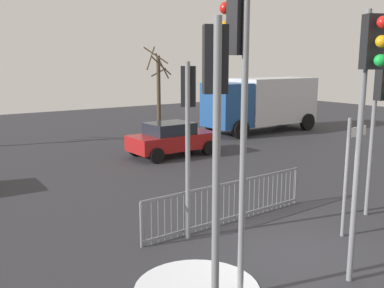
% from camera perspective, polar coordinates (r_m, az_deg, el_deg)
% --- Properties ---
extents(ground_plane, '(60.00, 60.00, 0.00)m').
position_cam_1_polar(ground_plane, '(9.81, 13.86, -13.99)').
color(ground_plane, '#2D2D33').
extents(traffic_light_rear_right, '(0.36, 0.56, 5.16)m').
position_cam_1_polar(traffic_light_rear_right, '(7.15, 6.07, 8.36)').
color(traffic_light_rear_right, slate).
rests_on(traffic_light_rear_right, ground).
extents(traffic_light_mid_right, '(0.45, 0.48, 4.06)m').
position_cam_1_polar(traffic_light_mid_right, '(9.79, -0.48, 4.45)').
color(traffic_light_mid_right, slate).
rests_on(traffic_light_mid_right, ground).
extents(traffic_light_foreground_left, '(0.33, 0.57, 4.09)m').
position_cam_1_polar(traffic_light_foreground_left, '(12.04, 23.45, 4.86)').
color(traffic_light_foreground_left, slate).
rests_on(traffic_light_foreground_left, ground).
extents(traffic_light_foreground_right, '(0.41, 0.52, 4.64)m').
position_cam_1_polar(traffic_light_foreground_right, '(5.87, 3.05, 4.25)').
color(traffic_light_foreground_right, slate).
rests_on(traffic_light_foreground_right, ground).
extents(traffic_light_rear_left, '(0.39, 0.54, 4.93)m').
position_cam_1_polar(traffic_light_rear_left, '(8.01, 22.11, 6.72)').
color(traffic_light_rear_left, slate).
rests_on(traffic_light_rear_left, ground).
extents(direction_sign_post, '(0.79, 0.15, 2.81)m').
position_cam_1_polar(direction_sign_post, '(10.65, 19.82, -3.30)').
color(direction_sign_post, slate).
rests_on(direction_sign_post, ground).
extents(pedestrian_guard_railing, '(5.20, 0.22, 1.07)m').
position_cam_1_polar(pedestrian_guard_railing, '(11.17, 4.91, -7.56)').
color(pedestrian_guard_railing, slate).
rests_on(pedestrian_guard_railing, ground).
extents(car_red_near, '(3.85, 2.02, 1.47)m').
position_cam_1_polar(car_red_near, '(18.86, -2.67, 0.73)').
color(car_red_near, maroon).
rests_on(car_red_near, ground).
extents(delivery_truck, '(7.06, 2.71, 3.10)m').
position_cam_1_polar(delivery_truck, '(25.65, 9.16, 5.48)').
color(delivery_truck, silver).
rests_on(delivery_truck, ground).
extents(bare_tree_centre, '(1.76, 1.85, 4.98)m').
position_cam_1_polar(bare_tree_centre, '(27.31, -4.43, 7.56)').
color(bare_tree_centre, '#473828').
rests_on(bare_tree_centre, ground).
extents(snow_patch_kerb, '(2.29, 2.29, 0.01)m').
position_cam_1_polar(snow_patch_kerb, '(8.31, 0.64, -18.41)').
color(snow_patch_kerb, white).
rests_on(snow_patch_kerb, ground).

